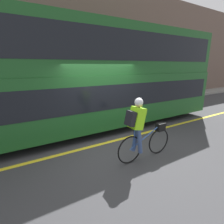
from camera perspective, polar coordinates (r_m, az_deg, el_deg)
ground_plane at (r=5.67m, az=-0.45°, el=-10.69°), size 80.00×80.00×0.00m
road_center_line at (r=5.83m, az=-1.52°, el=-9.90°), size 50.00×0.14×0.01m
sidewalk_curb at (r=9.95m, az=-15.17°, el=0.51°), size 60.00×1.71×0.12m
building_facade at (r=10.70m, az=-18.21°, el=20.66°), size 60.00×0.30×7.29m
bus at (r=6.62m, az=-10.85°, el=11.99°), size 11.98×2.62×3.88m
cyclist_on_bike at (r=4.56m, az=9.38°, el=-5.12°), size 1.77×0.32×1.70m
trash_bin at (r=11.08m, az=1.14°, el=5.44°), size 0.50×0.50×1.00m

